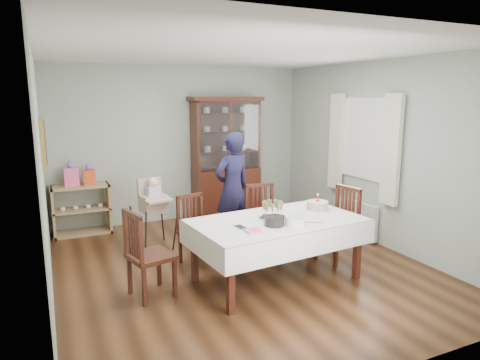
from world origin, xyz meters
TOP-DOWN VIEW (x-y plane):
  - floor at (0.00, 0.00)m, footprint 5.00×5.00m
  - room_shell at (0.00, 0.53)m, footprint 5.00×5.00m
  - dining_table at (0.21, -0.58)m, footprint 2.10×1.33m
  - china_cabinet at (0.75, 2.26)m, footprint 1.30×0.48m
  - sideboard at (-1.75, 2.28)m, footprint 0.90×0.38m
  - picture_frame at (-2.22, 0.80)m, footprint 0.04×0.48m
  - window at (2.22, 0.30)m, footprint 0.04×1.02m
  - curtain_left at (2.16, -0.32)m, footprint 0.07×0.30m
  - curtain_right at (2.16, 0.92)m, footprint 0.07×0.30m
  - radiator at (2.16, 0.30)m, footprint 0.10×0.80m
  - chair_far_left at (-0.48, 0.31)m, footprint 0.49×0.49m
  - chair_far_right at (0.49, 0.32)m, footprint 0.50×0.50m
  - chair_end_left at (-1.26, -0.36)m, footprint 0.54×0.54m
  - chair_end_right at (1.27, -0.35)m, footprint 0.51×0.51m
  - woman at (0.28, 0.89)m, footprint 0.70×0.55m
  - high_chair at (-0.86, 1.11)m, footprint 0.54×0.54m
  - champagne_tray at (0.19, -0.51)m, footprint 0.34×0.34m
  - birthday_cake at (0.87, -0.44)m, footprint 0.31×0.31m
  - plate_stack_dark at (0.06, -0.77)m, footprint 0.24×0.24m
  - plate_stack_white at (0.28, -0.86)m, footprint 0.29×0.29m
  - napkin_stack at (-0.25, -0.87)m, footprint 0.16×0.16m
  - cutlery at (-0.35, -0.69)m, footprint 0.13×0.18m
  - cake_knife at (0.51, -0.87)m, footprint 0.25×0.14m
  - gift_bag_pink at (-1.87, 2.26)m, footprint 0.22×0.15m
  - gift_bag_orange at (-1.60, 2.26)m, footprint 0.18×0.13m

SIDE VIEW (x-z plane):
  - floor at x=0.00m, z-range 0.00..0.00m
  - chair_far_left at x=-0.48m, z-range -0.18..0.73m
  - chair_far_right at x=0.49m, z-range -0.19..0.76m
  - chair_end_left at x=-1.26m, z-range -0.20..0.79m
  - chair_end_right at x=1.27m, z-range -0.20..0.79m
  - radiator at x=2.16m, z-range 0.02..0.57m
  - dining_table at x=0.21m, z-range 0.00..0.76m
  - sideboard at x=-1.75m, z-range 0.00..0.80m
  - high_chair at x=-0.86m, z-range -0.12..0.94m
  - cake_knife at x=0.51m, z-range 0.76..0.77m
  - cutlery at x=-0.35m, z-range 0.76..0.77m
  - napkin_stack at x=-0.25m, z-range 0.76..0.78m
  - plate_stack_white at x=0.28m, z-range 0.76..0.85m
  - plate_stack_dark at x=0.06m, z-range 0.76..0.87m
  - birthday_cake at x=0.87m, z-range 0.71..0.93m
  - champagne_tray at x=0.19m, z-range 0.72..0.93m
  - woman at x=0.28m, z-range 0.00..1.68m
  - gift_bag_orange at x=-1.60m, z-range 0.78..1.12m
  - gift_bag_pink at x=-1.87m, z-range 0.78..1.18m
  - china_cabinet at x=0.75m, z-range 0.04..2.21m
  - curtain_left at x=2.16m, z-range 0.67..2.23m
  - curtain_right at x=2.16m, z-range 0.67..2.23m
  - window at x=2.22m, z-range 0.94..2.16m
  - picture_frame at x=-2.22m, z-range 1.36..1.94m
  - room_shell at x=0.00m, z-range -0.80..4.20m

